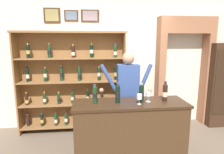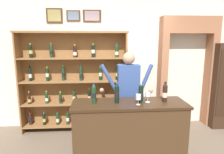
{
  "view_description": "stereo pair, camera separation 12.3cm",
  "coord_description": "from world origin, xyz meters",
  "px_view_note": "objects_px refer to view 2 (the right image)",
  "views": [
    {
      "loc": [
        -0.45,
        -2.88,
        1.96
      ],
      "look_at": [
        -0.09,
        0.37,
        1.34
      ],
      "focal_mm": 31.48,
      "sensor_mm": 36.0,
      "label": 1
    },
    {
      "loc": [
        -0.33,
        -2.89,
        1.96
      ],
      "look_at": [
        -0.09,
        0.37,
        1.34
      ],
      "focal_mm": 31.48,
      "sensor_mm": 36.0,
      "label": 2
    }
  ],
  "objects_px": {
    "tasting_bottle_grappa": "(141,93)",
    "tasting_bottle_brunello": "(165,92)",
    "tasting_bottle_bianco": "(94,94)",
    "wine_glass_right": "(138,97)",
    "wine_shelf": "(74,80)",
    "wine_glass_spare": "(148,95)",
    "tasting_bottle_super_tuscan": "(117,93)",
    "tasting_counter": "(129,132)",
    "shopkeeper": "(128,89)"
  },
  "relations": [
    {
      "from": "tasting_bottle_grappa",
      "to": "tasting_bottle_brunello",
      "type": "xyz_separation_m",
      "value": [
        0.38,
        -0.01,
        0.0
      ]
    },
    {
      "from": "tasting_bottle_bianco",
      "to": "wine_glass_right",
      "type": "xyz_separation_m",
      "value": [
        0.66,
        -0.12,
        -0.03
      ]
    },
    {
      "from": "wine_shelf",
      "to": "tasting_bottle_brunello",
      "type": "relative_size",
      "value": 7.16
    },
    {
      "from": "wine_shelf",
      "to": "wine_glass_spare",
      "type": "height_order",
      "value": "wine_shelf"
    },
    {
      "from": "tasting_bottle_bianco",
      "to": "wine_glass_spare",
      "type": "xyz_separation_m",
      "value": [
        0.83,
        -0.01,
        -0.03
      ]
    },
    {
      "from": "wine_glass_spare",
      "to": "wine_glass_right",
      "type": "relative_size",
      "value": 0.99
    },
    {
      "from": "tasting_bottle_super_tuscan",
      "to": "tasting_bottle_brunello",
      "type": "height_order",
      "value": "tasting_bottle_super_tuscan"
    },
    {
      "from": "wine_glass_spare",
      "to": "wine_glass_right",
      "type": "height_order",
      "value": "wine_glass_right"
    },
    {
      "from": "tasting_bottle_bianco",
      "to": "tasting_counter",
      "type": "bearing_deg",
      "value": -1.01
    },
    {
      "from": "shopkeeper",
      "to": "wine_glass_spare",
      "type": "distance_m",
      "value": 0.58
    },
    {
      "from": "tasting_bottle_bianco",
      "to": "tasting_bottle_super_tuscan",
      "type": "bearing_deg",
      "value": -2.15
    },
    {
      "from": "wine_shelf",
      "to": "shopkeeper",
      "type": "xyz_separation_m",
      "value": [
        1.06,
        -0.71,
        -0.03
      ]
    },
    {
      "from": "tasting_bottle_bianco",
      "to": "tasting_bottle_grappa",
      "type": "relative_size",
      "value": 1.0
    },
    {
      "from": "shopkeeper",
      "to": "wine_glass_spare",
      "type": "height_order",
      "value": "shopkeeper"
    },
    {
      "from": "tasting_bottle_super_tuscan",
      "to": "tasting_bottle_brunello",
      "type": "distance_m",
      "value": 0.76
    },
    {
      "from": "tasting_counter",
      "to": "tasting_bottle_brunello",
      "type": "bearing_deg",
      "value": 1.27
    },
    {
      "from": "tasting_bottle_bianco",
      "to": "wine_glass_spare",
      "type": "distance_m",
      "value": 0.83
    },
    {
      "from": "tasting_bottle_grappa",
      "to": "wine_glass_spare",
      "type": "distance_m",
      "value": 0.11
    },
    {
      "from": "wine_shelf",
      "to": "shopkeeper",
      "type": "height_order",
      "value": "wine_shelf"
    },
    {
      "from": "tasting_bottle_bianco",
      "to": "tasting_bottle_grappa",
      "type": "xyz_separation_m",
      "value": [
        0.73,
        0.01,
        -0.0
      ]
    },
    {
      "from": "shopkeeper",
      "to": "tasting_bottle_brunello",
      "type": "xyz_separation_m",
      "value": [
        0.5,
        -0.52,
        0.07
      ]
    },
    {
      "from": "shopkeeper",
      "to": "tasting_bottle_brunello",
      "type": "bearing_deg",
      "value": -46.2
    },
    {
      "from": "tasting_counter",
      "to": "tasting_bottle_bianco",
      "type": "distance_m",
      "value": 0.85
    },
    {
      "from": "tasting_counter",
      "to": "tasting_bottle_super_tuscan",
      "type": "xyz_separation_m",
      "value": [
        -0.2,
        -0.0,
        0.65
      ]
    },
    {
      "from": "tasting_bottle_grappa",
      "to": "wine_glass_spare",
      "type": "xyz_separation_m",
      "value": [
        0.11,
        -0.02,
        -0.03
      ]
    },
    {
      "from": "tasting_bottle_brunello",
      "to": "wine_glass_right",
      "type": "xyz_separation_m",
      "value": [
        -0.44,
        -0.12,
        -0.03
      ]
    },
    {
      "from": "shopkeeper",
      "to": "tasting_bottle_grappa",
      "type": "height_order",
      "value": "shopkeeper"
    },
    {
      "from": "tasting_bottle_grappa",
      "to": "tasting_bottle_super_tuscan",
      "type": "bearing_deg",
      "value": -176.53
    },
    {
      "from": "tasting_counter",
      "to": "shopkeeper",
      "type": "bearing_deg",
      "value": 83.43
    },
    {
      "from": "tasting_counter",
      "to": "wine_glass_spare",
      "type": "distance_m",
      "value": 0.68
    },
    {
      "from": "wine_shelf",
      "to": "tasting_counter",
      "type": "distance_m",
      "value": 1.71
    },
    {
      "from": "tasting_bottle_super_tuscan",
      "to": "tasting_bottle_grappa",
      "type": "distance_m",
      "value": 0.38
    },
    {
      "from": "wine_shelf",
      "to": "tasting_bottle_grappa",
      "type": "xyz_separation_m",
      "value": [
        1.18,
        -1.23,
        0.03
      ]
    },
    {
      "from": "shopkeeper",
      "to": "tasting_bottle_super_tuscan",
      "type": "bearing_deg",
      "value": -115.76
    },
    {
      "from": "tasting_bottle_bianco",
      "to": "tasting_bottle_super_tuscan",
      "type": "height_order",
      "value": "tasting_bottle_super_tuscan"
    },
    {
      "from": "tasting_bottle_grappa",
      "to": "tasting_bottle_brunello",
      "type": "relative_size",
      "value": 0.95
    },
    {
      "from": "tasting_bottle_bianco",
      "to": "wine_glass_right",
      "type": "relative_size",
      "value": 1.88
    },
    {
      "from": "tasting_bottle_bianco",
      "to": "tasting_bottle_brunello",
      "type": "bearing_deg",
      "value": 0.15
    },
    {
      "from": "tasting_bottle_brunello",
      "to": "tasting_bottle_grappa",
      "type": "bearing_deg",
      "value": 178.94
    },
    {
      "from": "wine_shelf",
      "to": "tasting_bottle_grappa",
      "type": "height_order",
      "value": "wine_shelf"
    },
    {
      "from": "wine_shelf",
      "to": "tasting_bottle_brunello",
      "type": "bearing_deg",
      "value": -38.39
    },
    {
      "from": "shopkeeper",
      "to": "tasting_bottle_bianco",
      "type": "bearing_deg",
      "value": -139.31
    },
    {
      "from": "tasting_counter",
      "to": "wine_glass_right",
      "type": "relative_size",
      "value": 11.13
    },
    {
      "from": "tasting_bottle_super_tuscan",
      "to": "wine_shelf",
      "type": "bearing_deg",
      "value": 122.57
    },
    {
      "from": "wine_glass_spare",
      "to": "wine_glass_right",
      "type": "distance_m",
      "value": 0.2
    },
    {
      "from": "shopkeeper",
      "to": "tasting_counter",
      "type": "bearing_deg",
      "value": -96.57
    },
    {
      "from": "tasting_bottle_brunello",
      "to": "tasting_counter",
      "type": "bearing_deg",
      "value": -178.73
    },
    {
      "from": "tasting_counter",
      "to": "tasting_bottle_grappa",
      "type": "height_order",
      "value": "tasting_bottle_grappa"
    },
    {
      "from": "tasting_bottle_bianco",
      "to": "tasting_bottle_super_tuscan",
      "type": "distance_m",
      "value": 0.35
    },
    {
      "from": "shopkeeper",
      "to": "tasting_bottle_super_tuscan",
      "type": "height_order",
      "value": "shopkeeper"
    }
  ]
}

